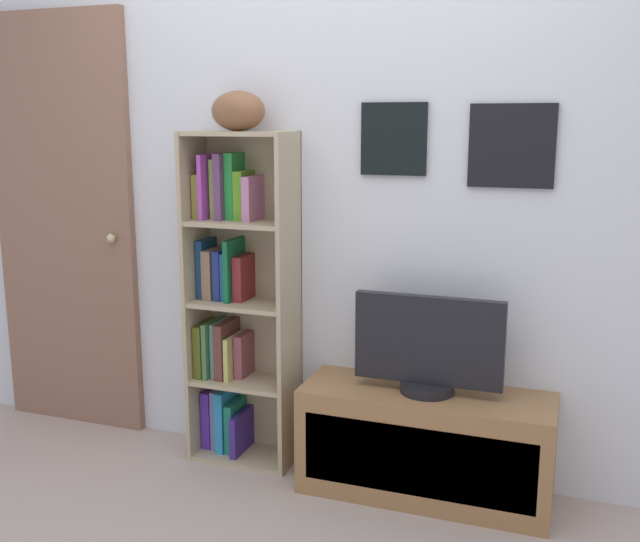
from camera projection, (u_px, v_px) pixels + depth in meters
back_wall at (333, 179)px, 3.19m from camera, size 4.80×0.08×2.60m
bookshelf at (235, 304)px, 3.33m from camera, size 0.48×0.26×1.51m
football at (238, 111)px, 3.11m from camera, size 0.32×0.26×0.17m
tv_stand at (425, 444)px, 3.05m from camera, size 1.04×0.37×0.45m
television at (428, 347)px, 2.96m from camera, size 0.61×0.22×0.41m
door at (65, 226)px, 3.66m from camera, size 0.80×0.09×2.07m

